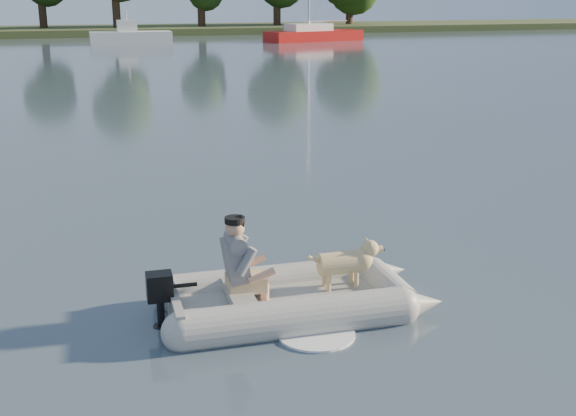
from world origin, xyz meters
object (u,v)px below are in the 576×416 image
object	(u,v)px
dinghy	(293,268)
man	(237,257)
motorboat	(130,28)
dog	(341,267)
sailboat	(313,35)

from	to	relation	value
dinghy	man	xyz separation A→B (m)	(-0.61, 0.08, 0.17)
dinghy	motorboat	bearing A→B (deg)	88.71
dinghy	motorboat	xyz separation A→B (m)	(3.60, 46.03, 0.61)
dinghy	motorboat	size ratio (longest dim) A/B	0.69
dog	man	bearing A→B (deg)	180.00
sailboat	man	bearing A→B (deg)	-125.25
dog	motorboat	size ratio (longest dim) A/B	0.14
man	dog	bearing A→B (deg)	-0.00
sailboat	motorboat	bearing A→B (deg)	164.62
dog	motorboat	distance (m)	46.12
dinghy	sailboat	distance (m)	48.81
man	dog	xyz separation A→B (m)	(1.18, -0.07, -0.23)
dinghy	man	world-z (taller)	man
dinghy	man	bearing A→B (deg)	175.76
man	motorboat	bearing A→B (deg)	87.95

